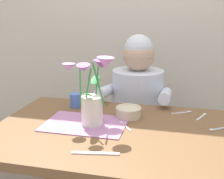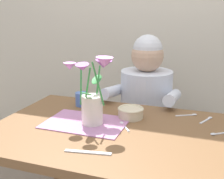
% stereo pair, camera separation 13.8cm
% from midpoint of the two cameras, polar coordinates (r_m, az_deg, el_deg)
% --- Properties ---
extents(wood_panel_backdrop, '(4.00, 0.10, 2.50)m').
position_cam_midpoint_polar(wood_panel_backdrop, '(2.30, 5.29, 14.51)').
color(wood_panel_backdrop, beige).
rests_on(wood_panel_backdrop, ground_plane).
extents(dining_table, '(1.20, 0.80, 0.74)m').
position_cam_midpoint_polar(dining_table, '(1.42, -1.70, -11.48)').
color(dining_table, brown).
rests_on(dining_table, ground_plane).
extents(seated_person, '(0.45, 0.47, 1.14)m').
position_cam_midpoint_polar(seated_person, '(2.01, 3.02, -5.73)').
color(seated_person, '#4C4C56').
rests_on(seated_person, ground_plane).
extents(striped_placemat, '(0.40, 0.28, 0.00)m').
position_cam_midpoint_polar(striped_placemat, '(1.45, -8.03, -6.74)').
color(striped_placemat, '#B275A3').
rests_on(striped_placemat, dining_table).
extents(flower_vase, '(0.28, 0.26, 0.34)m').
position_cam_midpoint_polar(flower_vase, '(1.39, -6.61, -1.04)').
color(flower_vase, silver).
rests_on(flower_vase, dining_table).
extents(ceramic_bowl, '(0.14, 0.14, 0.06)m').
position_cam_midpoint_polar(ceramic_bowl, '(1.52, 0.69, -4.42)').
color(ceramic_bowl, beige).
rests_on(ceramic_bowl, dining_table).
extents(dinner_knife, '(0.19, 0.05, 0.00)m').
position_cam_midpoint_polar(dinner_knife, '(1.17, -6.71, -12.43)').
color(dinner_knife, silver).
rests_on(dinner_knife, dining_table).
extents(tea_cup, '(0.09, 0.07, 0.08)m').
position_cam_midpoint_polar(tea_cup, '(1.70, -9.38, -2.13)').
color(tea_cup, '#476BB7').
rests_on(tea_cup, dining_table).
extents(spoon_0, '(0.06, 0.11, 0.01)m').
position_cam_midpoint_polar(spoon_0, '(1.60, 15.11, -5.03)').
color(spoon_0, silver).
rests_on(spoon_0, dining_table).
extents(spoon_1, '(0.11, 0.07, 0.01)m').
position_cam_midpoint_polar(spoon_1, '(1.63, 11.82, -4.43)').
color(spoon_1, silver).
rests_on(spoon_1, dining_table).
extents(spoon_3, '(0.08, 0.11, 0.01)m').
position_cam_midpoint_polar(spoon_3, '(1.43, -0.40, -6.96)').
color(spoon_3, silver).
rests_on(spoon_3, dining_table).
extents(spoon_4, '(0.11, 0.08, 0.01)m').
position_cam_midpoint_polar(spoon_4, '(1.44, 17.27, -7.50)').
color(spoon_4, silver).
rests_on(spoon_4, dining_table).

